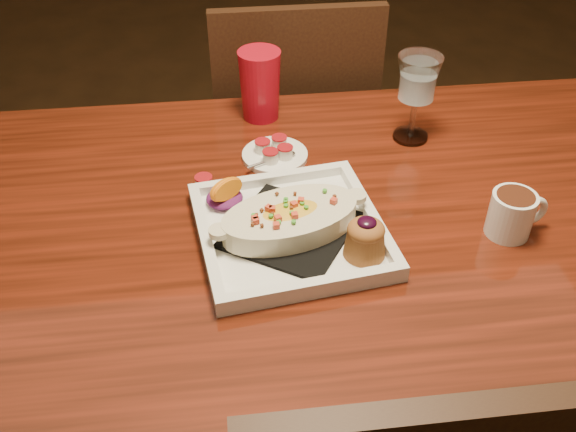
{
  "coord_description": "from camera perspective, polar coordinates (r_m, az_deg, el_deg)",
  "views": [
    {
      "loc": [
        -0.18,
        -0.85,
        1.46
      ],
      "look_at": [
        -0.08,
        -0.01,
        0.77
      ],
      "focal_mm": 40.0,
      "sensor_mm": 36.0,
      "label": 1
    }
  ],
  "objects": [
    {
      "name": "table",
      "position": [
        1.18,
        4.01,
        -3.82
      ],
      "size": [
        1.5,
        0.9,
        0.75
      ],
      "color": "maroon",
      "rests_on": "floor"
    },
    {
      "name": "plate",
      "position": [
        1.06,
        0.64,
        -0.8
      ],
      "size": [
        0.34,
        0.34,
        0.08
      ],
      "rotation": [
        0.0,
        0.0,
        0.13
      ],
      "color": "white",
      "rests_on": "table"
    },
    {
      "name": "coffee_mug",
      "position": [
        1.12,
        19.36,
        0.29
      ],
      "size": [
        0.1,
        0.07,
        0.08
      ],
      "rotation": [
        0.0,
        0.0,
        0.14
      ],
      "color": "white",
      "rests_on": "table"
    },
    {
      "name": "red_tumbler",
      "position": [
        1.37,
        -2.5,
        11.55
      ],
      "size": [
        0.09,
        0.09,
        0.15
      ],
      "primitive_type": "cone",
      "color": "red",
      "rests_on": "table"
    },
    {
      "name": "goblet",
      "position": [
        1.29,
        11.45,
        11.52
      ],
      "size": [
        0.09,
        0.09,
        0.18
      ],
      "color": "silver",
      "rests_on": "table"
    },
    {
      "name": "saucer",
      "position": [
        1.26,
        -1.23,
        5.58
      ],
      "size": [
        0.13,
        0.13,
        0.09
      ],
      "color": "white",
      "rests_on": "table"
    },
    {
      "name": "creamer_loose",
      "position": [
        1.19,
        -7.49,
        2.99
      ],
      "size": [
        0.03,
        0.03,
        0.03
      ],
      "color": "white",
      "rests_on": "table"
    },
    {
      "name": "chair_far",
      "position": [
        1.77,
        0.27,
        6.59
      ],
      "size": [
        0.42,
        0.42,
        0.93
      ],
      "rotation": [
        0.0,
        0.0,
        3.14
      ],
      "color": "black",
      "rests_on": "floor"
    }
  ]
}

